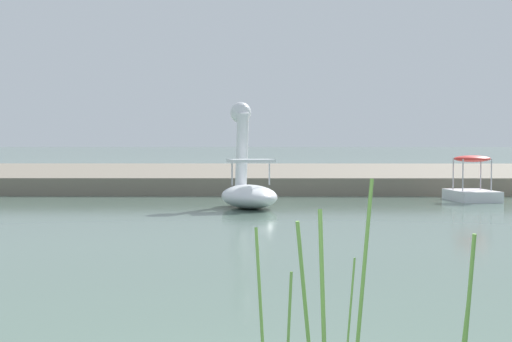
% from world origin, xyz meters
% --- Properties ---
extents(shore_bank_far, '(137.60, 18.41, 0.60)m').
position_xyz_m(shore_bank_far, '(0.00, 30.82, 0.30)').
color(shore_bank_far, slate).
rests_on(shore_bank_far, ground_plane).
extents(swan_boat, '(2.05, 2.80, 2.94)m').
position_xyz_m(swan_boat, '(-0.51, 16.99, 0.66)').
color(swan_boat, white).
rests_on(swan_boat, ground_plane).
extents(pedal_boat_red, '(1.41, 2.10, 1.40)m').
position_xyz_m(pedal_boat_red, '(6.34, 19.62, 0.43)').
color(pedal_boat_red, white).
rests_on(pedal_boat_red, ground_plane).
extents(reed_clump_foreground, '(2.35, 1.02, 1.51)m').
position_xyz_m(reed_clump_foreground, '(0.99, 1.30, 0.59)').
color(reed_clump_foreground, '#669942').
rests_on(reed_clump_foreground, ground_plane).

